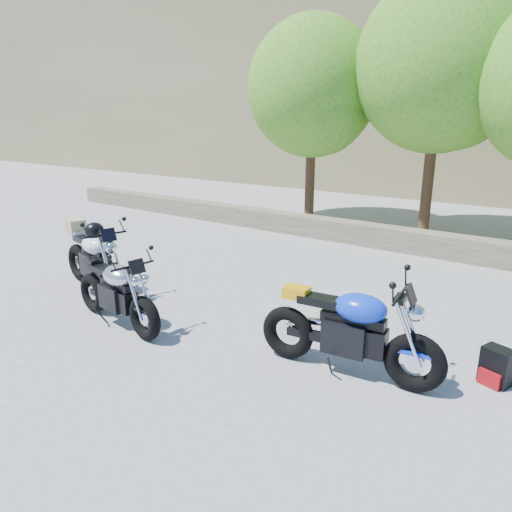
# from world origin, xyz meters

# --- Properties ---
(ground) EXTENTS (90.00, 90.00, 0.00)m
(ground) POSITION_xyz_m (0.00, 0.00, 0.00)
(ground) COLOR gray
(ground) RESTS_ON ground
(stone_wall) EXTENTS (22.00, 0.55, 0.50)m
(stone_wall) POSITION_xyz_m (0.00, 5.50, 0.25)
(stone_wall) COLOR brown
(stone_wall) RESTS_ON ground
(tree_decid_left) EXTENTS (3.67, 3.67, 5.62)m
(tree_decid_left) POSITION_xyz_m (-2.39, 7.14, 3.63)
(tree_decid_left) COLOR #382314
(tree_decid_left) RESTS_ON ground
(tree_decid_mid) EXTENTS (4.08, 4.08, 6.24)m
(tree_decid_mid) POSITION_xyz_m (0.91, 7.54, 4.04)
(tree_decid_mid) COLOR #382314
(tree_decid_mid) RESTS_ON ground
(silver_bike) EXTENTS (2.01, 0.64, 1.01)m
(silver_bike) POSITION_xyz_m (-0.78, -0.97, 0.49)
(silver_bike) COLOR black
(silver_bike) RESTS_ON ground
(white_bike) EXTENTS (2.21, 0.76, 1.23)m
(white_bike) POSITION_xyz_m (-2.27, -0.32, 0.60)
(white_bike) COLOR black
(white_bike) RESTS_ON ground
(blue_bike) EXTENTS (2.17, 0.68, 1.09)m
(blue_bike) POSITION_xyz_m (2.43, -0.20, 0.53)
(blue_bike) COLOR black
(blue_bike) RESTS_ON ground
(backpack) EXTENTS (0.36, 0.34, 0.42)m
(backpack) POSITION_xyz_m (3.84, 0.59, 0.20)
(backpack) COLOR black
(backpack) RESTS_ON ground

